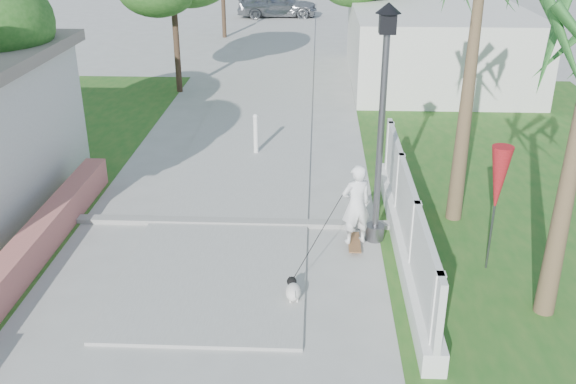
# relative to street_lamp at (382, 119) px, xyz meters

# --- Properties ---
(path_strip) EXTENTS (3.20, 36.00, 0.06)m
(path_strip) POSITION_rel_street_lamp_xyz_m (-2.90, 14.50, -2.40)
(path_strip) COLOR #B7B7B2
(path_strip) RESTS_ON ground
(curb) EXTENTS (6.50, 0.25, 0.10)m
(curb) POSITION_rel_street_lamp_xyz_m (-2.90, 0.50, -2.38)
(curb) COLOR #999993
(curb) RESTS_ON ground
(grass_right) EXTENTS (8.00, 20.00, 0.01)m
(grass_right) POSITION_rel_street_lamp_xyz_m (4.10, 2.50, -2.42)
(grass_right) COLOR #245E1D
(grass_right) RESTS_ON ground
(pink_wall) EXTENTS (0.45, 8.20, 0.80)m
(pink_wall) POSITION_rel_street_lamp_xyz_m (-6.20, -1.95, -2.11)
(pink_wall) COLOR #BC6C60
(pink_wall) RESTS_ON ground
(lattice_fence) EXTENTS (0.35, 7.00, 1.50)m
(lattice_fence) POSITION_rel_street_lamp_xyz_m (0.50, -0.50, -1.88)
(lattice_fence) COLOR white
(lattice_fence) RESTS_ON ground
(building_right) EXTENTS (6.00, 8.00, 2.60)m
(building_right) POSITION_rel_street_lamp_xyz_m (3.10, 12.50, -1.13)
(building_right) COLOR silver
(building_right) RESTS_ON ground
(street_lamp) EXTENTS (0.44, 0.44, 4.44)m
(street_lamp) POSITION_rel_street_lamp_xyz_m (0.00, 0.00, 0.00)
(street_lamp) COLOR #59595E
(street_lamp) RESTS_ON ground
(bollard) EXTENTS (0.14, 0.14, 1.09)m
(bollard) POSITION_rel_street_lamp_xyz_m (-2.70, 4.50, -1.84)
(bollard) COLOR white
(bollard) RESTS_ON ground
(patio_umbrella) EXTENTS (0.36, 0.36, 2.30)m
(patio_umbrella) POSITION_rel_street_lamp_xyz_m (1.90, -1.00, -0.74)
(patio_umbrella) COLOR #59595E
(patio_umbrella) RESTS_ON ground
(skateboarder) EXTENTS (1.41, 2.14, 1.65)m
(skateboarder) POSITION_rel_street_lamp_xyz_m (-0.92, -0.96, -1.71)
(skateboarder) COLOR brown
(skateboarder) RESTS_ON ground
(dog) EXTENTS (0.30, 0.54, 0.37)m
(dog) POSITION_rel_street_lamp_xyz_m (-1.49, -2.19, -2.22)
(dog) COLOR white
(dog) RESTS_ON ground
(parked_car) EXTENTS (4.53, 1.89, 1.53)m
(parked_car) POSITION_rel_street_lamp_xyz_m (-3.48, 26.62, -1.66)
(parked_car) COLOR #ACAEB4
(parked_car) RESTS_ON ground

